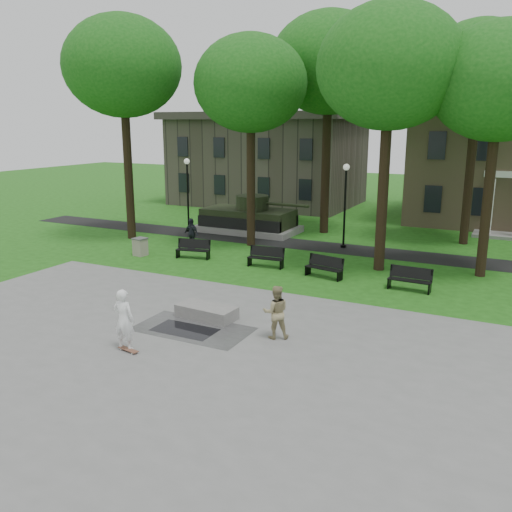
% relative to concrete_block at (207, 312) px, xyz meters
% --- Properties ---
extents(ground, '(120.00, 120.00, 0.00)m').
position_rel_concrete_block_xyz_m(ground, '(0.41, 1.02, -0.24)').
color(ground, '#1D5213').
rests_on(ground, ground).
extents(plaza, '(22.00, 16.00, 0.02)m').
position_rel_concrete_block_xyz_m(plaza, '(0.41, -3.98, -0.23)').
color(plaza, gray).
rests_on(plaza, ground).
extents(footpath, '(44.00, 2.60, 0.01)m').
position_rel_concrete_block_xyz_m(footpath, '(0.41, 13.02, -0.24)').
color(footpath, black).
rests_on(footpath, ground).
extents(building_left, '(15.00, 10.00, 7.20)m').
position_rel_concrete_block_xyz_m(building_left, '(-10.59, 27.52, 3.35)').
color(building_left, '#4C443D').
rests_on(building_left, ground).
extents(tree_0, '(6.80, 6.80, 12.97)m').
position_rel_concrete_block_xyz_m(tree_0, '(-11.59, 10.02, 9.78)').
color(tree_0, black).
rests_on(tree_0, ground).
extents(tree_1, '(6.20, 6.20, 11.63)m').
position_rel_concrete_block_xyz_m(tree_1, '(-4.09, 11.52, 8.71)').
color(tree_1, black).
rests_on(tree_1, ground).
extents(tree_2, '(6.60, 6.60, 12.16)m').
position_rel_concrete_block_xyz_m(tree_2, '(3.91, 9.52, 9.07)').
color(tree_2, black).
rests_on(tree_2, ground).
extents(tree_3, '(6.00, 6.00, 11.19)m').
position_rel_concrete_block_xyz_m(tree_3, '(8.41, 10.52, 8.35)').
color(tree_3, black).
rests_on(tree_3, ground).
extents(tree_4, '(7.20, 7.20, 13.50)m').
position_rel_concrete_block_xyz_m(tree_4, '(-1.59, 17.02, 10.15)').
color(tree_4, black).
rests_on(tree_4, ground).
extents(tree_5, '(6.40, 6.40, 12.44)m').
position_rel_concrete_block_xyz_m(tree_5, '(6.91, 17.52, 9.42)').
color(tree_5, black).
rests_on(tree_5, ground).
extents(lamp_left, '(0.36, 0.36, 4.73)m').
position_rel_concrete_block_xyz_m(lamp_left, '(-9.59, 13.32, 2.55)').
color(lamp_left, black).
rests_on(lamp_left, ground).
extents(lamp_mid, '(0.36, 0.36, 4.73)m').
position_rel_concrete_block_xyz_m(lamp_mid, '(0.91, 13.32, 2.55)').
color(lamp_mid, black).
rests_on(lamp_mid, ground).
extents(tank_monument, '(7.45, 3.40, 2.40)m').
position_rel_concrete_block_xyz_m(tank_monument, '(-6.05, 15.02, 0.61)').
color(tank_monument, gray).
rests_on(tank_monument, ground).
extents(puddle, '(2.20, 1.20, 0.00)m').
position_rel_concrete_block_xyz_m(puddle, '(-0.04, -1.37, -0.22)').
color(puddle, black).
rests_on(puddle, plaza).
extents(concrete_block, '(2.27, 1.17, 0.45)m').
position_rel_concrete_block_xyz_m(concrete_block, '(0.00, 0.00, 0.00)').
color(concrete_block, gray).
rests_on(concrete_block, plaza).
extents(skateboard, '(0.80, 0.34, 0.07)m').
position_rel_concrete_block_xyz_m(skateboard, '(-0.60, -3.65, -0.19)').
color(skateboard, brown).
rests_on(skateboard, plaza).
extents(skateboarder, '(0.75, 0.53, 1.96)m').
position_rel_concrete_block_xyz_m(skateboarder, '(-0.79, -3.55, 0.76)').
color(skateboarder, white).
rests_on(skateboarder, plaza).
extents(friend_watching, '(1.09, 1.02, 1.79)m').
position_rel_concrete_block_xyz_m(friend_watching, '(3.04, -0.60, 0.67)').
color(friend_watching, tan).
rests_on(friend_watching, plaza).
extents(pedestrian_walker, '(1.10, 0.66, 1.75)m').
position_rel_concrete_block_xyz_m(pedestrian_walker, '(-6.69, 9.23, 0.63)').
color(pedestrian_walker, black).
rests_on(pedestrian_walker, ground).
extents(park_bench_0, '(1.85, 0.87, 1.00)m').
position_rel_concrete_block_xyz_m(park_bench_0, '(-5.36, 7.42, 0.28)').
color(park_bench_0, black).
rests_on(park_bench_0, ground).
extents(park_bench_1, '(1.83, 0.65, 1.00)m').
position_rel_concrete_block_xyz_m(park_bench_1, '(-1.19, 7.53, 0.28)').
color(park_bench_1, black).
rests_on(park_bench_1, ground).
extents(park_bench_2, '(1.85, 0.88, 1.00)m').
position_rel_concrete_block_xyz_m(park_bench_2, '(2.01, 7.02, 0.28)').
color(park_bench_2, black).
rests_on(park_bench_2, ground).
extents(park_bench_3, '(1.82, 0.60, 1.00)m').
position_rel_concrete_block_xyz_m(park_bench_3, '(5.92, 6.77, 0.28)').
color(park_bench_3, black).
rests_on(park_bench_3, ground).
extents(trash_bin, '(0.74, 0.74, 0.96)m').
position_rel_concrete_block_xyz_m(trash_bin, '(-8.24, 6.62, 0.24)').
color(trash_bin, gray).
rests_on(trash_bin, ground).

